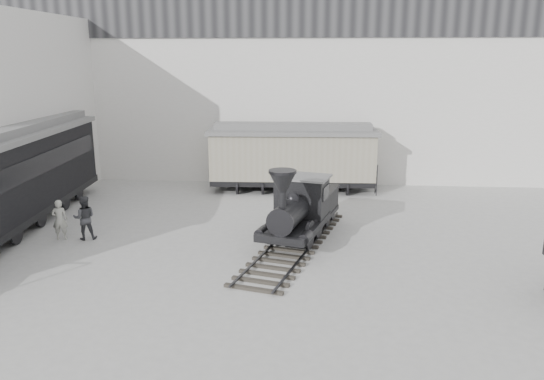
# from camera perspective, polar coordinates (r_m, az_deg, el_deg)

# --- Properties ---
(ground) EXTENTS (90.00, 90.00, 0.00)m
(ground) POSITION_cam_1_polar(r_m,az_deg,el_deg) (17.20, -0.66, -9.98)
(ground) COLOR #9E9E9B
(north_wall) EXTENTS (34.00, 2.51, 11.00)m
(north_wall) POSITION_cam_1_polar(r_m,az_deg,el_deg) (30.67, 1.94, 11.42)
(north_wall) COLOR silver
(north_wall) RESTS_ON ground
(locomotive) EXTENTS (4.16, 9.15, 3.16)m
(locomotive) POSITION_cam_1_polar(r_m,az_deg,el_deg) (20.66, 2.96, -2.34)
(locomotive) COLOR #282521
(locomotive) RESTS_ON ground
(boxcar) EXTENTS (8.98, 3.10, 3.64)m
(boxcar) POSITION_cam_1_polar(r_m,az_deg,el_deg) (28.30, 2.22, 3.74)
(boxcar) COLOR black
(boxcar) RESTS_ON ground
(passenger_coach) EXTENTS (4.10, 15.12, 4.00)m
(passenger_coach) POSITION_cam_1_polar(r_m,az_deg,el_deg) (24.16, -27.10, 1.08)
(passenger_coach) COLOR black
(passenger_coach) RESTS_ON ground
(visitor_a) EXTENTS (0.67, 0.53, 1.62)m
(visitor_a) POSITION_cam_1_polar(r_m,az_deg,el_deg) (22.43, -21.87, -2.99)
(visitor_a) COLOR #AEAEA3
(visitor_a) RESTS_ON ground
(visitor_b) EXTENTS (1.02, 0.91, 1.76)m
(visitor_b) POSITION_cam_1_polar(r_m,az_deg,el_deg) (22.11, -19.53, -2.83)
(visitor_b) COLOR #37383C
(visitor_b) RESTS_ON ground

